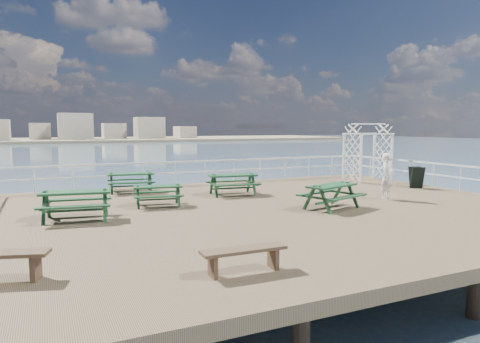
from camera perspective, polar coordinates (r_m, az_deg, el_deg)
name	(u,v)px	position (r m, az deg, el deg)	size (l,w,h in m)	color
ground	(276,212)	(14.37, 4.76, -5.37)	(18.00, 14.00, 0.30)	brown
sea_backdrop	(109,136)	(147.67, -17.06, 4.50)	(300.00, 300.00, 9.20)	#475F77
railing	(241,174)	(16.45, 0.19, -0.30)	(17.77, 13.76, 1.10)	white
picnic_table_a	(76,199)	(13.22, -21.05, -3.43)	(2.16, 1.85, 0.94)	#163C1C
picnic_table_b	(131,178)	(18.08, -14.36, -0.89)	(1.99, 1.68, 0.89)	#163C1C
picnic_table_c	(233,180)	(16.86, -0.98, -1.15)	(2.04, 1.72, 0.91)	#163C1C
picnic_table_d	(158,191)	(14.75, -10.87, -2.61)	(1.79, 1.53, 0.78)	#163C1C
picnic_table_e	(332,191)	(14.30, 12.12, -2.59)	(2.22, 1.98, 0.90)	#163C1C
flat_bench_far	(244,254)	(7.98, 0.53, -10.99)	(1.63, 0.42, 0.47)	#503829
trellis_arbor	(368,155)	(22.06, 16.67, 2.07)	(2.39, 1.43, 2.85)	white
sandwich_board	(416,178)	(20.19, 22.46, -0.76)	(0.69, 0.59, 0.95)	black
person	(387,176)	(16.64, 19.06, -0.62)	(0.62, 0.41, 1.71)	white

